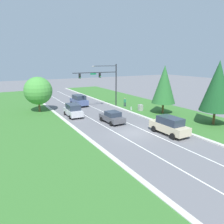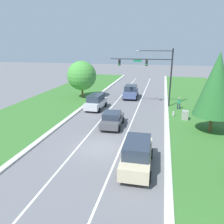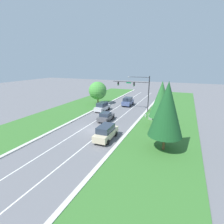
# 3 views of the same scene
# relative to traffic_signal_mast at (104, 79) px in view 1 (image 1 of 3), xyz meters

# --- Properties ---
(ground_plane) EXTENTS (160.00, 160.00, 0.00)m
(ground_plane) POSITION_rel_traffic_signal_mast_xyz_m (-3.53, -14.50, -5.29)
(ground_plane) COLOR slate
(curb_strip_right) EXTENTS (0.50, 90.00, 0.15)m
(curb_strip_right) POSITION_rel_traffic_signal_mast_xyz_m (2.12, -14.50, -5.22)
(curb_strip_right) COLOR beige
(curb_strip_right) RESTS_ON ground_plane
(curb_strip_left) EXTENTS (0.50, 90.00, 0.15)m
(curb_strip_left) POSITION_rel_traffic_signal_mast_xyz_m (-9.18, -14.50, -5.22)
(curb_strip_left) COLOR beige
(curb_strip_left) RESTS_ON ground_plane
(grass_verge_right) EXTENTS (10.00, 90.00, 0.08)m
(grass_verge_right) POSITION_rel_traffic_signal_mast_xyz_m (7.37, -14.50, -5.25)
(grass_verge_right) COLOR #38702D
(grass_verge_right) RESTS_ON ground_plane
(grass_verge_left) EXTENTS (10.00, 90.00, 0.08)m
(grass_verge_left) POSITION_rel_traffic_signal_mast_xyz_m (-14.43, -14.50, -5.25)
(grass_verge_left) COLOR #38702D
(grass_verge_left) RESTS_ON ground_plane
(lane_stripe_inner_left) EXTENTS (0.14, 81.00, 0.01)m
(lane_stripe_inner_left) POSITION_rel_traffic_signal_mast_xyz_m (-5.33, -14.50, -5.29)
(lane_stripe_inner_left) COLOR white
(lane_stripe_inner_left) RESTS_ON ground_plane
(lane_stripe_inner_right) EXTENTS (0.14, 81.00, 0.01)m
(lane_stripe_inner_right) POSITION_rel_traffic_signal_mast_xyz_m (-1.73, -14.50, -5.29)
(lane_stripe_inner_right) COLOR white
(lane_stripe_inner_right) RESTS_ON ground_plane
(traffic_signal_mast) EXTENTS (8.47, 0.41, 7.90)m
(traffic_signal_mast) POSITION_rel_traffic_signal_mast_xyz_m (0.00, 0.00, 0.00)
(traffic_signal_mast) COLOR black
(traffic_signal_mast) RESTS_ON ground_plane
(graphite_sedan) EXTENTS (2.24, 4.34, 1.65)m
(graphite_sedan) POSITION_rel_traffic_signal_mast_xyz_m (-3.57, -9.31, -4.47)
(graphite_sedan) COLOR #4C4C51
(graphite_sedan) RESTS_ON ground_plane
(silver_suv) EXTENTS (2.21, 4.67, 1.98)m
(silver_suv) POSITION_rel_traffic_signal_mast_xyz_m (-7.22, -3.30, -4.29)
(silver_suv) COLOR silver
(silver_suv) RESTS_ON ground_plane
(champagne_suv) EXTENTS (2.20, 5.11, 2.12)m
(champagne_suv) POSITION_rel_traffic_signal_mast_xyz_m (-0.05, -16.88, -4.20)
(champagne_suv) COLOR beige
(champagne_suv) RESTS_ON ground_plane
(slate_blue_suv) EXTENTS (2.37, 4.61, 2.10)m
(slate_blue_suv) POSITION_rel_traffic_signal_mast_xyz_m (-3.51, 3.90, -4.22)
(slate_blue_suv) COLOR #475684
(slate_blue_suv) RESTS_ON ground_plane
(utility_cabinet) EXTENTS (0.70, 0.60, 1.15)m
(utility_cabinet) POSITION_rel_traffic_signal_mast_xyz_m (4.13, -5.48, -4.72)
(utility_cabinet) COLOR #9E9E99
(utility_cabinet) RESTS_ON ground_plane
(pedestrian) EXTENTS (0.41, 0.27, 1.69)m
(pedestrian) POSITION_rel_traffic_signal_mast_xyz_m (3.70, -1.16, -4.36)
(pedestrian) COLOR #232842
(pedestrian) RESTS_ON ground_plane
(fire_hydrant) EXTENTS (0.34, 0.20, 0.70)m
(fire_hydrant) POSITION_rel_traffic_signal_mast_xyz_m (2.92, -4.43, -4.95)
(fire_hydrant) COLOR #B7B7BC
(fire_hydrant) RESTS_ON ground_plane
(conifer_near_right_tree) EXTENTS (3.77, 3.77, 7.84)m
(conifer_near_right_tree) POSITION_rel_traffic_signal_mast_xyz_m (6.26, -8.72, -0.48)
(conifer_near_right_tree) COLOR brown
(conifer_near_right_tree) RESTS_ON ground_plane
(oak_near_left_tree) EXTENTS (4.62, 4.62, 5.95)m
(oak_near_left_tree) POSITION_rel_traffic_signal_mast_xyz_m (-11.21, 2.27, -1.66)
(oak_near_left_tree) COLOR brown
(oak_near_left_tree) RESTS_ON ground_plane
(conifer_far_right_tree) EXTENTS (4.14, 4.14, 8.62)m
(conifer_far_right_tree) POSITION_rel_traffic_signal_mast_xyz_m (7.95, -16.96, 0.01)
(conifer_far_right_tree) COLOR brown
(conifer_far_right_tree) RESTS_ON ground_plane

